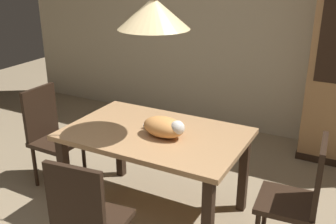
{
  "coord_description": "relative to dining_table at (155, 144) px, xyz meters",
  "views": [
    {
      "loc": [
        1.39,
        -1.88,
        2.01
      ],
      "look_at": [
        -0.01,
        0.75,
        0.85
      ],
      "focal_mm": 41.95,
      "sensor_mm": 36.0,
      "label": 1
    }
  ],
  "objects": [
    {
      "name": "dining_table",
      "position": [
        0.0,
        0.0,
        0.0
      ],
      "size": [
        1.4,
        0.9,
        0.75
      ],
      "color": "tan",
      "rests_on": "ground"
    },
    {
      "name": "chair_near_front",
      "position": [
        0.01,
        -0.88,
        -0.14
      ],
      "size": [
        0.44,
        0.44,
        0.93
      ],
      "color": "black",
      "rests_on": "ground"
    },
    {
      "name": "back_wall",
      "position": [
        0.01,
        2.1,
        0.8
      ],
      "size": [
        6.4,
        0.1,
        2.9
      ],
      "primitive_type": "cube",
      "color": "beige",
      "rests_on": "ground"
    },
    {
      "name": "chair_right_side",
      "position": [
        1.13,
        0.01,
        -0.14
      ],
      "size": [
        0.43,
        0.43,
        0.93
      ],
      "color": "black",
      "rests_on": "ground"
    },
    {
      "name": "pendant_lamp",
      "position": [
        0.0,
        0.0,
        1.01
      ],
      "size": [
        0.52,
        0.52,
        1.3
      ],
      "color": "beige"
    },
    {
      "name": "cat_sleeping",
      "position": [
        0.1,
        -0.04,
        0.18
      ],
      "size": [
        0.39,
        0.26,
        0.16
      ],
      "color": "#E59951",
      "rests_on": "dining_table"
    },
    {
      "name": "chair_left_side",
      "position": [
        -1.13,
        0.0,
        -0.14
      ],
      "size": [
        0.41,
        0.41,
        0.93
      ],
      "color": "black",
      "rests_on": "ground"
    }
  ]
}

